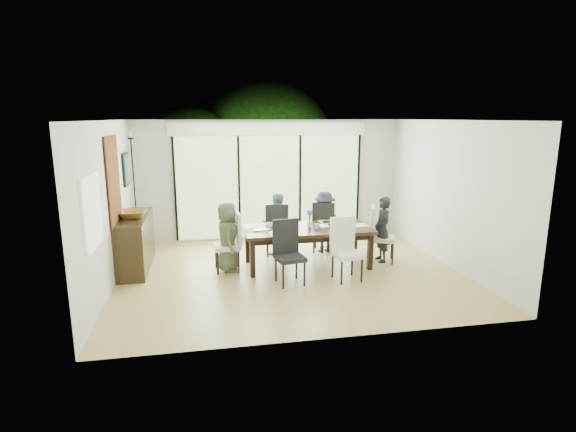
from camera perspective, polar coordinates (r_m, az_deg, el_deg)
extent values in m
cube|color=olive|center=(8.16, 0.33, -7.28)|extent=(6.00, 5.00, 0.01)
cube|color=white|center=(7.68, 0.35, 12.11)|extent=(6.00, 5.00, 0.01)
cube|color=beige|center=(10.25, -2.36, 4.58)|extent=(6.00, 0.02, 2.70)
cube|color=silver|center=(5.42, 5.43, -2.55)|extent=(6.00, 0.02, 2.70)
cube|color=silver|center=(7.82, -21.86, 1.24)|extent=(0.02, 5.00, 2.70)
cube|color=beige|center=(8.88, 19.79, 2.64)|extent=(0.02, 5.00, 2.70)
cube|color=#598C3F|center=(10.23, -2.32, 3.72)|extent=(4.20, 0.02, 2.30)
cube|color=white|center=(10.11, -2.37, 11.02)|extent=(4.40, 0.06, 0.28)
cube|color=black|center=(10.14, -14.15, 3.27)|extent=(0.05, 0.04, 2.30)
cube|color=black|center=(10.15, -6.23, 3.58)|extent=(0.05, 0.04, 2.30)
cube|color=black|center=(10.35, 1.54, 3.83)|extent=(0.05, 0.04, 2.30)
cube|color=black|center=(10.73, 8.88, 3.99)|extent=(0.05, 0.04, 2.30)
cube|color=#8CAD7F|center=(6.63, -23.54, 0.54)|extent=(0.02, 0.90, 1.00)
cube|color=#533223|center=(11.39, -2.95, -1.81)|extent=(6.00, 1.80, 0.10)
cube|color=brown|center=(12.03, -3.50, 1.88)|extent=(6.00, 0.08, 0.06)
sphere|color=#14380F|center=(12.81, -12.19, 6.29)|extent=(3.20, 3.20, 3.20)
sphere|color=#14380F|center=(13.50, -2.74, 8.39)|extent=(4.00, 4.00, 4.00)
sphere|color=#14380F|center=(13.15, 5.61, 5.87)|extent=(2.80, 2.80, 2.80)
sphere|color=#14380F|center=(14.11, -7.19, 7.75)|extent=(3.60, 3.60, 3.60)
cube|color=black|center=(8.36, 2.49, -1.69)|extent=(2.36, 1.08, 0.06)
cube|color=black|center=(8.39, 2.48, -2.28)|extent=(2.16, 0.89, 0.10)
cube|color=black|center=(7.88, -4.52, -5.40)|extent=(0.09, 0.09, 0.68)
cube|color=black|center=(8.38, 10.37, -4.48)|extent=(0.09, 0.09, 0.68)
cube|color=black|center=(8.70, -5.14, -3.69)|extent=(0.09, 0.09, 0.68)
cube|color=black|center=(9.15, 8.46, -2.96)|extent=(0.09, 0.09, 0.68)
imported|color=#475438|center=(8.18, -7.67, -2.65)|extent=(0.38, 0.60, 1.27)
imported|color=black|center=(8.83, 11.88, -1.69)|extent=(0.38, 0.60, 1.27)
imported|color=#7392A6|center=(9.09, -1.47, -1.02)|extent=(0.60, 0.39, 1.27)
imported|color=#272031|center=(9.30, 4.62, -0.75)|extent=(0.65, 0.48, 1.27)
cube|color=#7AA139|center=(8.20, -3.99, -1.77)|extent=(0.43, 0.31, 0.01)
cube|color=#8EB540|center=(8.62, 8.65, -1.18)|extent=(0.43, 0.31, 0.01)
cube|color=#92A63B|center=(8.65, -1.02, -0.99)|extent=(0.43, 0.31, 0.01)
cube|color=#A4C747|center=(8.87, 5.36, -0.70)|extent=(0.43, 0.31, 0.01)
cube|color=white|center=(7.96, -0.88, -2.16)|extent=(0.43, 0.31, 0.01)
cube|color=black|center=(8.62, -0.31, -0.98)|extent=(0.26, 0.18, 0.01)
cube|color=black|center=(8.81, 5.14, -0.74)|extent=(0.24, 0.17, 0.01)
cube|color=white|center=(8.49, 7.17, -1.34)|extent=(0.30, 0.22, 0.00)
cube|color=white|center=(7.96, -0.88, -2.06)|extent=(0.26, 0.26, 0.02)
cube|color=orange|center=(7.96, -0.88, -1.94)|extent=(0.20, 0.20, 0.01)
cylinder|color=silver|center=(8.40, 2.75, -1.01)|extent=(0.08, 0.08, 0.12)
cylinder|color=#337226|center=(8.37, 2.76, -0.22)|extent=(0.04, 0.04, 0.16)
sphere|color=#584FC7|center=(8.35, 2.76, 0.44)|extent=(0.11, 0.11, 0.11)
imported|color=silver|center=(8.11, -3.21, -1.84)|extent=(0.35, 0.25, 0.03)
imported|color=white|center=(8.36, -2.42, -1.15)|extent=(0.17, 0.17, 0.09)
imported|color=white|center=(8.29, 3.66, -1.31)|extent=(0.11, 0.11, 0.09)
imported|color=white|center=(8.65, 7.51, -0.79)|extent=(0.14, 0.14, 0.09)
imported|color=white|center=(8.46, 4.06, -1.28)|extent=(0.18, 0.23, 0.02)
cube|color=black|center=(8.76, -18.80, -3.18)|extent=(0.49, 1.75, 0.98)
imported|color=brown|center=(8.54, -19.15, 0.24)|extent=(0.52, 0.52, 0.13)
cylinder|color=black|center=(8.98, -18.73, 0.57)|extent=(0.11, 0.11, 0.04)
cylinder|color=black|center=(8.87, -19.04, 4.92)|extent=(0.03, 0.03, 1.36)
cylinder|color=black|center=(8.82, -19.35, 9.28)|extent=(0.11, 0.11, 0.03)
cylinder|color=silver|center=(8.82, -19.38, 9.71)|extent=(0.04, 0.04, 0.11)
cube|color=brown|center=(8.15, -21.26, 4.20)|extent=(0.02, 1.00, 1.50)
cube|color=black|center=(9.41, -19.89, 5.61)|extent=(0.03, 0.55, 0.65)
cube|color=#1A4854|center=(9.41, -19.77, 5.62)|extent=(0.01, 0.45, 0.55)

